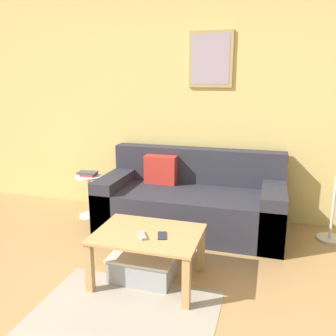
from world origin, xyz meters
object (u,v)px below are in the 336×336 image
storage_bin (143,266)px  couch (191,202)px  remote_control (142,235)px  book_stack (88,174)px  coffee_table (148,242)px  cell_phone (162,236)px  side_table (89,192)px

storage_bin → couch: bearing=82.9°
storage_bin → remote_control: size_ratio=3.48×
book_stack → storage_bin: bearing=-46.0°
coffee_table → cell_phone: size_ratio=5.96×
cell_phone → storage_bin: bearing=150.7°
book_stack → cell_phone: (1.27, -1.17, -0.10)m
couch → storage_bin: bearing=-97.1°
cell_phone → couch: bearing=74.2°
side_table → cell_phone: bearing=-42.6°
storage_bin → cell_phone: (0.18, -0.04, 0.31)m
side_table → coffee_table: bearing=-44.9°
storage_bin → book_stack: book_stack is taller
side_table → remote_control: side_table is taller
coffee_table → side_table: 1.60m
coffee_table → couch: bearing=85.5°
side_table → cell_phone: (1.26, -1.16, 0.12)m
coffee_table → side_table: bearing=135.1°
remote_control → cell_phone: size_ratio=1.07×
couch → book_stack: size_ratio=8.27×
book_stack → side_table: bearing=-52.1°
coffee_table → book_stack: size_ratio=3.55×
coffee_table → storage_bin: coffee_table is taller
couch → side_table: (-1.22, -0.01, 0.01)m
storage_bin → coffee_table: bearing=-11.2°
book_stack → remote_control: book_stack is taller
couch → remote_control: size_ratio=12.98×
couch → cell_phone: bearing=-88.3°
storage_bin → book_stack: bearing=134.0°
couch → storage_bin: size_ratio=3.73×
coffee_table → book_stack: book_stack is taller
coffee_table → storage_bin: size_ratio=1.60×
storage_bin → book_stack: 1.63m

